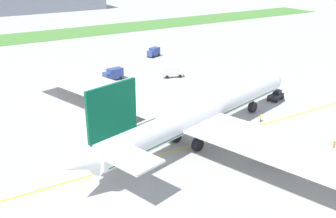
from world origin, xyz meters
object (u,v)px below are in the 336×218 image
at_px(pushback_tug, 276,96).
at_px(ground_crew_wingwalker_port, 334,145).
at_px(ground_crew_marshaller_front, 261,117).
at_px(service_truck_baggage_loader, 172,72).
at_px(service_truck_catering_van, 113,74).
at_px(service_truck_fuel_bowser, 154,52).
at_px(airliner_foreground, 197,114).

bearing_deg(pushback_tug, ground_crew_wingwalker_port, -114.29).
distance_m(ground_crew_marshaller_front, service_truck_baggage_loader, 36.45).
xyz_separation_m(ground_crew_marshaller_front, service_truck_baggage_loader, (1.74, 36.41, 0.54)).
height_order(ground_crew_wingwalker_port, ground_crew_marshaller_front, ground_crew_wingwalker_port).
distance_m(ground_crew_wingwalker_port, service_truck_catering_van, 60.68).
distance_m(pushback_tug, service_truck_fuel_bowser, 51.81).
bearing_deg(service_truck_fuel_bowser, service_truck_baggage_loader, -108.41).
bearing_deg(airliner_foreground, service_truck_baggage_loader, 63.74).
distance_m(ground_crew_wingwalker_port, ground_crew_marshaller_front, 16.29).
bearing_deg(service_truck_baggage_loader, ground_crew_wingwalker_port, -90.00).
distance_m(airliner_foreground, pushback_tug, 30.26).
bearing_deg(service_truck_catering_van, airliner_foreground, -94.26).
bearing_deg(ground_crew_wingwalker_port, service_truck_fuel_bowser, 84.20).
xyz_separation_m(ground_crew_wingwalker_port, service_truck_fuel_bowser, (7.68, 75.68, 0.53)).
distance_m(ground_crew_marshaller_front, service_truck_fuel_bowser, 60.23).
relative_size(pushback_tug, ground_crew_wingwalker_port, 3.54).
bearing_deg(pushback_tug, airliner_foreground, -164.56).
bearing_deg(airliner_foreground, service_truck_catering_van, 85.74).
xyz_separation_m(airliner_foreground, ground_crew_marshaller_front, (16.32, 0.20, -4.22)).
xyz_separation_m(pushback_tug, service_truck_catering_van, (-25.69, 34.86, 0.65)).
bearing_deg(service_truck_baggage_loader, airliner_foreground, -116.26).
xyz_separation_m(ground_crew_wingwalker_port, service_truck_baggage_loader, (0.00, 52.61, 0.53)).
xyz_separation_m(airliner_foreground, service_truck_baggage_loader, (18.06, 36.61, -3.68)).
relative_size(airliner_foreground, service_truck_baggage_loader, 15.47).
relative_size(ground_crew_wingwalker_port, service_truck_fuel_bowser, 0.35).
xyz_separation_m(ground_crew_wingwalker_port, ground_crew_marshaller_front, (-1.74, 16.20, -0.01)).
relative_size(pushback_tug, ground_crew_marshaller_front, 3.57).
relative_size(service_truck_baggage_loader, service_truck_fuel_bowser, 1.19).
distance_m(ground_crew_wingwalker_port, service_truck_fuel_bowser, 76.07).
relative_size(ground_crew_marshaller_front, service_truck_fuel_bowser, 0.35).
bearing_deg(service_truck_catering_van, pushback_tug, -53.61).
relative_size(airliner_foreground, service_truck_fuel_bowser, 18.45).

